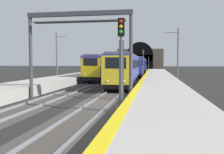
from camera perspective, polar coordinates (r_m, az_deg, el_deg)
name	(u,v)px	position (r m, az deg, el deg)	size (l,w,h in m)	color
ground_plane	(101,104)	(17.94, -2.54, -6.25)	(320.00, 320.00, 0.00)	black
platform_right	(163,99)	(17.48, 11.75, -4.98)	(112.00, 4.46, 0.97)	#ADA89E
platform_right_edge_strip	(135,91)	(17.45, 5.24, -3.32)	(112.00, 0.50, 0.01)	yellow
track_main_line	(101,104)	(17.93, -2.54, -6.13)	(160.00, 3.14, 0.21)	#423D38
track_adjacent_line	(44,102)	(19.33, -15.46, -5.54)	(160.00, 2.81, 0.21)	#423D38
train_main_approaching	(136,65)	(53.11, 5.62, 2.69)	(61.05, 3.29, 4.02)	navy
train_adjacent_platform	(115,65)	(52.92, 0.81, 2.78)	(41.05, 3.17, 5.00)	navy
railway_signal_near	(121,56)	(14.53, 2.12, 4.75)	(0.39, 0.38, 5.58)	#4C4C54
railway_signal_mid	(143,61)	(44.14, 7.20, 3.69)	(0.39, 0.38, 5.29)	#4C4C54
railway_signal_far	(149,62)	(88.31, 8.44, 3.35)	(0.39, 0.38, 4.86)	#38383D
overhead_signal_gantry	(79,33)	(20.18, -7.65, 9.94)	(0.70, 8.61, 7.03)	#3F3F47
tunnel_portal	(140,59)	(106.85, 6.49, 4.16)	(2.85, 19.66, 11.49)	#51473D
catenary_mast_near	(178,55)	(36.04, 14.89, 4.89)	(0.22, 2.13, 7.75)	#595B60
catenary_mast_far	(57,57)	(40.09, -12.59, 4.61)	(0.22, 1.71, 7.57)	#595B60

